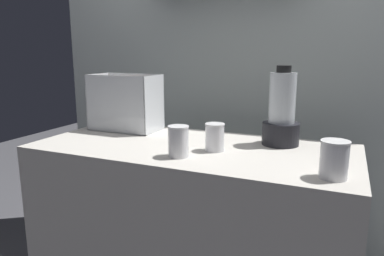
# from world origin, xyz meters

# --- Properties ---
(counter) EXTENTS (1.40, 0.64, 0.90)m
(counter) POSITION_xyz_m (0.00, 0.00, 0.45)
(counter) COLOR beige
(counter) RESTS_ON ground_plane
(back_wall_unit) EXTENTS (2.60, 0.24, 2.50)m
(back_wall_unit) POSITION_xyz_m (-0.00, 0.77, 1.27)
(back_wall_unit) COLOR silver
(back_wall_unit) RESTS_ON ground_plane
(carrot_display_bin) EXTENTS (0.35, 0.21, 0.29)m
(carrot_display_bin) POSITION_xyz_m (-0.47, 0.18, 0.99)
(carrot_display_bin) COLOR white
(carrot_display_bin) RESTS_ON counter
(blender_pitcher) EXTENTS (0.16, 0.16, 0.35)m
(blender_pitcher) POSITION_xyz_m (0.35, 0.18, 1.04)
(blender_pitcher) COLOR black
(blender_pitcher) RESTS_ON counter
(juice_cup_orange_far_left) EXTENTS (0.08, 0.08, 0.12)m
(juice_cup_orange_far_left) POSITION_xyz_m (0.02, -0.18, 0.96)
(juice_cup_orange_far_left) COLOR white
(juice_cup_orange_far_left) RESTS_ON counter
(juice_cup_mango_left) EXTENTS (0.08, 0.08, 0.12)m
(juice_cup_mango_left) POSITION_xyz_m (0.12, -0.04, 0.95)
(juice_cup_mango_left) COLOR white
(juice_cup_mango_left) RESTS_ON counter
(juice_cup_pomegranate_middle) EXTENTS (0.09, 0.09, 0.13)m
(juice_cup_pomegranate_middle) POSITION_xyz_m (0.59, -0.20, 0.96)
(juice_cup_pomegranate_middle) COLOR white
(juice_cup_pomegranate_middle) RESTS_ON counter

